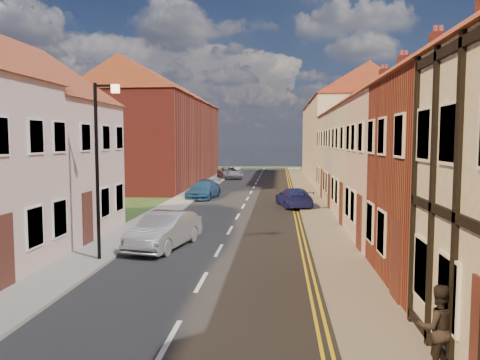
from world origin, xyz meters
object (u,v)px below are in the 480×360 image
lamppost (99,160)px  car_distant (230,173)px  car_far_b (294,198)px  car_far (203,190)px  car_mid (165,230)px  pedestrian_right (438,328)px

lamppost → car_distant: lamppost is taller
car_far_b → car_far: bearing=-43.3°
lamppost → car_mid: 4.00m
lamppost → car_distant: (0.68, 35.57, -2.89)m
car_far → pedestrian_right: (8.30, -25.04, 0.27)m
lamppost → car_far_b: (7.01, 14.00, -2.93)m
car_far → pedestrian_right: pedestrian_right is taller
lamppost → pedestrian_right: 11.70m
pedestrian_right → lamppost: bearing=-39.7°
car_distant → car_mid: bearing=-106.8°
lamppost → pedestrian_right: (8.91, -7.11, -2.64)m
car_mid → car_far: bearing=105.6°
lamppost → car_far_b: lamppost is taller
car_mid → car_far_b: size_ratio=1.01×
lamppost → car_mid: size_ratio=1.41×
pedestrian_right → car_far: bearing=-72.8°
car_far_b → lamppost: bearing=51.6°
car_far → car_far_b: (6.40, -3.93, -0.02)m
pedestrian_right → car_distant: bearing=-80.2°
car_mid → car_far_b: (5.36, 11.71, -0.09)m
lamppost → car_far: 18.17m
pedestrian_right → car_far_b: (-1.90, 21.11, -0.29)m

